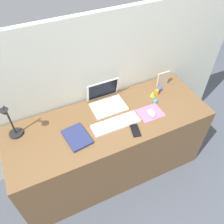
# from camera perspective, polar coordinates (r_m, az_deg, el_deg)

# --- Properties ---
(ground_plane) EXTENTS (6.00, 6.00, 0.00)m
(ground_plane) POSITION_cam_1_polar(r_m,az_deg,el_deg) (2.58, -0.48, -13.14)
(ground_plane) COLOR #474C56
(back_wall) EXTENTS (2.96, 0.05, 1.51)m
(back_wall) POSITION_cam_1_polar(r_m,az_deg,el_deg) (2.21, -4.53, 4.56)
(back_wall) COLOR beige
(back_wall) RESTS_ON ground_plane
(desk) EXTENTS (1.76, 0.64, 0.74)m
(desk) POSITION_cam_1_polar(r_m,az_deg,el_deg) (2.27, -0.53, -8.31)
(desk) COLOR brown
(desk) RESTS_ON ground_plane
(laptop) EXTENTS (0.30, 0.25, 0.21)m
(laptop) POSITION_cam_1_polar(r_m,az_deg,el_deg) (2.09, -1.47, 3.16)
(laptop) COLOR white
(laptop) RESTS_ON desk
(keyboard) EXTENTS (0.41, 0.13, 0.02)m
(keyboard) POSITION_cam_1_polar(r_m,az_deg,el_deg) (1.94, 0.94, -2.86)
(keyboard) COLOR white
(keyboard) RESTS_ON desk
(mousepad) EXTENTS (0.21, 0.17, 0.00)m
(mousepad) POSITION_cam_1_polar(r_m,az_deg,el_deg) (2.07, 9.32, -0.22)
(mousepad) COLOR pink
(mousepad) RESTS_ON desk
(mouse) EXTENTS (0.06, 0.10, 0.03)m
(mouse) POSITION_cam_1_polar(r_m,az_deg,el_deg) (2.04, 9.63, -0.23)
(mouse) COLOR white
(mouse) RESTS_ON mousepad
(cell_phone) EXTENTS (0.09, 0.14, 0.01)m
(cell_phone) POSITION_cam_1_polar(r_m,az_deg,el_deg) (1.91, 5.72, -4.52)
(cell_phone) COLOR black
(cell_phone) RESTS_ON desk
(desk_lamp) EXTENTS (0.11, 0.17, 0.36)m
(desk_lamp) POSITION_cam_1_polar(r_m,az_deg,el_deg) (1.89, -23.50, -2.52)
(desk_lamp) COLOR black
(desk_lamp) RESTS_ON desk
(notebook_pad) EXTENTS (0.20, 0.26, 0.02)m
(notebook_pad) POSITION_cam_1_polar(r_m,az_deg,el_deg) (1.87, -8.57, -6.05)
(notebook_pad) COLOR navy
(notebook_pad) RESTS_ON desk
(picture_frame) EXTENTS (0.12, 0.02, 0.15)m
(picture_frame) POSITION_cam_1_polar(r_m,az_deg,el_deg) (2.33, 12.31, 7.91)
(picture_frame) COLOR #B2A58C
(picture_frame) RESTS_ON desk
(toy_figurine_orange) EXTENTS (0.04, 0.04, 0.06)m
(toy_figurine_orange) POSITION_cam_1_polar(r_m,az_deg,el_deg) (2.24, 10.94, 4.90)
(toy_figurine_orange) COLOR orange
(toy_figurine_orange) RESTS_ON desk
(toy_figurine_blue) EXTENTS (0.04, 0.04, 0.04)m
(toy_figurine_blue) POSITION_cam_1_polar(r_m,az_deg,el_deg) (2.29, 11.61, 5.62)
(toy_figurine_blue) COLOR blue
(toy_figurine_blue) RESTS_ON desk
(toy_figurine_cyan) EXTENTS (0.04, 0.04, 0.04)m
(toy_figurine_cyan) POSITION_cam_1_polar(r_m,az_deg,el_deg) (2.16, 10.57, 2.65)
(toy_figurine_cyan) COLOR #28B7CC
(toy_figurine_cyan) RESTS_ON desk
(toy_figurine_lime) EXTENTS (0.05, 0.05, 0.05)m
(toy_figurine_lime) POSITION_cam_1_polar(r_m,az_deg,el_deg) (2.22, 9.95, 4.42)
(toy_figurine_lime) COLOR #8CDB33
(toy_figurine_lime) RESTS_ON desk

